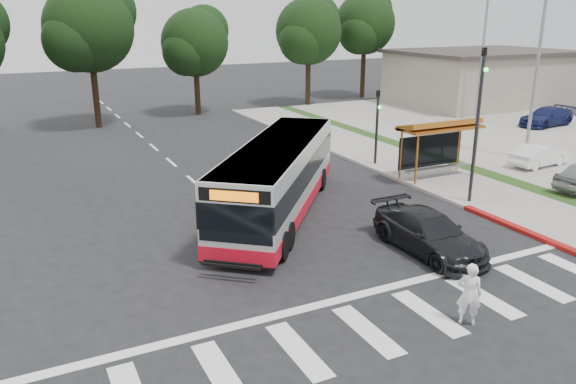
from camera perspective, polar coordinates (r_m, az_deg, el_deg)
ground at (r=18.83m, az=-0.54°, el=-6.71°), size 140.00×140.00×0.00m
sidewalk_east at (r=30.81m, az=11.49°, el=2.85°), size 4.00×40.00×0.12m
curb_east at (r=29.65m, az=8.42°, el=2.47°), size 0.30×40.00×0.15m
curb_east_red at (r=22.60m, az=22.91°, el=-3.70°), size 0.32×6.00×0.15m
parking_lot at (r=40.42m, az=23.42°, el=5.24°), size 18.00×36.00×0.10m
commercial_building at (r=53.24m, az=18.91°, el=10.79°), size 14.00×10.00×4.40m
building_roof_cap at (r=53.05m, az=19.16°, el=13.30°), size 14.60×10.60×0.30m
crosswalk_ladder at (r=15.00m, az=8.06°, el=-13.73°), size 18.00×2.60×0.01m
bus_shelter at (r=28.01m, az=15.06°, el=5.93°), size 4.20×1.60×2.86m
traffic_signal_ne_tall at (r=24.34m, az=18.77°, el=7.55°), size 0.18×0.37×6.50m
traffic_signal_ne_short at (r=29.85m, az=9.05°, el=7.27°), size 0.18×0.37×4.00m
lot_light_front at (r=33.32m, az=24.17°, el=13.01°), size 1.90×0.35×9.01m
lot_light_mid at (r=44.50m, az=19.28°, el=14.37°), size 1.90×0.35×9.01m
tree_ne_a at (r=49.47m, az=2.14°, el=16.12°), size 6.16×5.74×9.30m
tree_ne_b at (r=54.80m, az=7.85°, el=16.68°), size 6.16×5.74×10.02m
tree_north_a at (r=41.88m, az=-19.50°, el=15.60°), size 6.60×6.15×10.17m
tree_north_b at (r=45.60m, az=-9.38°, el=14.85°), size 5.72×5.33×8.43m
transit_bus at (r=22.38m, az=-0.97°, el=1.33°), size 9.05×10.40×2.94m
pedestrian at (r=15.46m, az=17.93°, el=-9.83°), size 0.75×0.72×1.73m
dark_sedan at (r=19.65m, az=14.10°, el=-4.05°), size 1.91×4.68×1.36m
parked_car_1 at (r=32.25m, az=24.17°, el=3.42°), size 3.59×1.54×1.15m
parked_car_3 at (r=44.18m, az=24.78°, el=6.97°), size 4.70×2.33×1.31m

